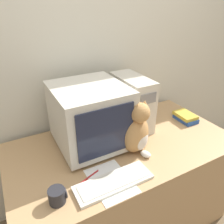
{
  "coord_description": "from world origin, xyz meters",
  "views": [
    {
      "loc": [
        -0.66,
        -0.64,
        1.68
      ],
      "look_at": [
        -0.08,
        0.43,
        1.04
      ],
      "focal_mm": 35.0,
      "sensor_mm": 36.0,
      "label": 1
    }
  ],
  "objects_px": {
    "cat": "(136,131)",
    "book_stack": "(185,117)",
    "mug": "(57,196)",
    "keyboard": "(114,182)",
    "crt_monitor": "(90,116)",
    "pen": "(89,177)",
    "computer_tower": "(132,102)"
  },
  "relations": [
    {
      "from": "cat",
      "to": "book_stack",
      "type": "distance_m",
      "value": 0.62
    },
    {
      "from": "book_stack",
      "to": "mug",
      "type": "bearing_deg",
      "value": -165.72
    },
    {
      "from": "keyboard",
      "to": "book_stack",
      "type": "xyz_separation_m",
      "value": [
        0.85,
        0.32,
        0.02
      ]
    },
    {
      "from": "crt_monitor",
      "to": "mug",
      "type": "height_order",
      "value": "crt_monitor"
    },
    {
      "from": "cat",
      "to": "pen",
      "type": "bearing_deg",
      "value": 173.73
    },
    {
      "from": "book_stack",
      "to": "pen",
      "type": "distance_m",
      "value": 0.98
    },
    {
      "from": "computer_tower",
      "to": "book_stack",
      "type": "distance_m",
      "value": 0.49
    },
    {
      "from": "crt_monitor",
      "to": "cat",
      "type": "relative_size",
      "value": 1.33
    },
    {
      "from": "computer_tower",
      "to": "book_stack",
      "type": "xyz_separation_m",
      "value": [
        0.44,
        -0.15,
        -0.17
      ]
    },
    {
      "from": "cat",
      "to": "book_stack",
      "type": "relative_size",
      "value": 1.92
    },
    {
      "from": "cat",
      "to": "book_stack",
      "type": "height_order",
      "value": "cat"
    },
    {
      "from": "crt_monitor",
      "to": "keyboard",
      "type": "xyz_separation_m",
      "value": [
        -0.04,
        -0.4,
        -0.21
      ]
    },
    {
      "from": "keyboard",
      "to": "pen",
      "type": "height_order",
      "value": "keyboard"
    },
    {
      "from": "book_stack",
      "to": "mug",
      "type": "distance_m",
      "value": 1.19
    },
    {
      "from": "pen",
      "to": "mug",
      "type": "xyz_separation_m",
      "value": [
        -0.2,
        -0.08,
        0.04
      ]
    },
    {
      "from": "computer_tower",
      "to": "keyboard",
      "type": "xyz_separation_m",
      "value": [
        -0.42,
        -0.47,
        -0.19
      ]
    },
    {
      "from": "pen",
      "to": "mug",
      "type": "distance_m",
      "value": 0.22
    },
    {
      "from": "keyboard",
      "to": "book_stack",
      "type": "bearing_deg",
      "value": 20.73
    },
    {
      "from": "crt_monitor",
      "to": "mug",
      "type": "relative_size",
      "value": 5.31
    },
    {
      "from": "cat",
      "to": "mug",
      "type": "relative_size",
      "value": 4.0
    },
    {
      "from": "computer_tower",
      "to": "keyboard",
      "type": "height_order",
      "value": "computer_tower"
    },
    {
      "from": "book_stack",
      "to": "mug",
      "type": "xyz_separation_m",
      "value": [
        -1.16,
        -0.29,
        0.01
      ]
    },
    {
      "from": "computer_tower",
      "to": "book_stack",
      "type": "bearing_deg",
      "value": -19.04
    },
    {
      "from": "pen",
      "to": "cat",
      "type": "bearing_deg",
      "value": 11.99
    },
    {
      "from": "crt_monitor",
      "to": "mug",
      "type": "xyz_separation_m",
      "value": [
        -0.35,
        -0.37,
        -0.18
      ]
    },
    {
      "from": "computer_tower",
      "to": "pen",
      "type": "relative_size",
      "value": 2.96
    },
    {
      "from": "computer_tower",
      "to": "pen",
      "type": "bearing_deg",
      "value": -144.48
    },
    {
      "from": "keyboard",
      "to": "computer_tower",
      "type": "bearing_deg",
      "value": 48.71
    },
    {
      "from": "crt_monitor",
      "to": "book_stack",
      "type": "xyz_separation_m",
      "value": [
        0.81,
        -0.08,
        -0.19
      ]
    },
    {
      "from": "keyboard",
      "to": "mug",
      "type": "xyz_separation_m",
      "value": [
        -0.3,
        0.03,
        0.03
      ]
    },
    {
      "from": "keyboard",
      "to": "cat",
      "type": "relative_size",
      "value": 1.22
    },
    {
      "from": "computer_tower",
      "to": "keyboard",
      "type": "distance_m",
      "value": 0.66
    }
  ]
}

